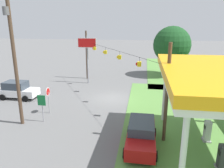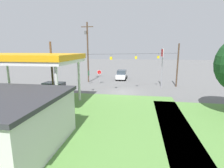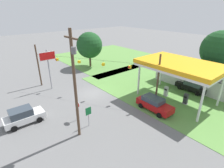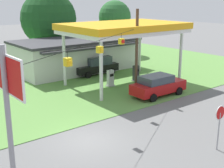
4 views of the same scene
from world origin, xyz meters
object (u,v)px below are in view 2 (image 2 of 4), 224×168
Objects in this scene: gas_station_canopy at (26,59)px; car_on_crossroad at (122,75)px; stop_sign_roadside at (99,74)px; stop_sign_overhead at (162,58)px; utility_pole_main at (88,50)px; car_at_pumps_front at (53,89)px; route_sign at (89,74)px; fuel_pump_near at (43,100)px; fuel_pump_far at (17,99)px.

car_on_crossroad is at bearing -113.71° from gas_station_canopy.
stop_sign_roadside is 0.38× the size of stop_sign_overhead.
car_on_crossroad is at bearing -146.71° from utility_pole_main.
car_at_pumps_front is 8.79m from route_sign.
utility_pole_main is at bearing 151.02° from stop_sign_roadside.
stop_sign_overhead reaches higher than stop_sign_roadside.
stop_sign_roadside is (-3.10, -13.26, 1.08)m from fuel_pump_near.
stop_sign_roadside reaches higher than car_on_crossroad.
fuel_pump_near is 15.56m from utility_pole_main.
fuel_pump_near is 19.61m from car_on_crossroad.
gas_station_canopy reaches higher than car_at_pumps_front.
utility_pole_main is at bearing -100.34° from car_at_pumps_front.
fuel_pump_far is 16.00m from utility_pole_main.
stop_sign_overhead is at bearing 169.64° from utility_pole_main.
utility_pole_main is (-2.23, -14.61, 0.86)m from gas_station_canopy.
fuel_pump_near is 0.24× the size of stop_sign_overhead.
gas_station_canopy reaches higher than route_sign.
stop_sign_overhead is 12.78m from route_sign.
stop_sign_overhead is at bearing 49.85° from car_on_crossroad.
car_on_crossroad is 0.67× the size of stop_sign_overhead.
stop_sign_roadside reaches higher than fuel_pump_far.
car_at_pumps_front is (-1.83, -4.65, 0.19)m from fuel_pump_far.
stop_sign_overhead is at bearing -138.16° from fuel_pump_near.
fuel_pump_near is at bearing -18.39° from car_on_crossroad.
stop_sign_overhead reaches higher than route_sign.
stop_sign_overhead reaches higher than fuel_pump_near.
utility_pole_main reaches higher than car_at_pumps_front.
car_at_pumps_front reaches higher than fuel_pump_near.
route_sign reaches higher than fuel_pump_far.
stop_sign_overhead is at bearing -143.97° from fuel_pump_far.
fuel_pump_far is 14.70m from stop_sign_roadside.
fuel_pump_far is at bearing -115.26° from stop_sign_roadside.
car_on_crossroad is at bearing 56.63° from stop_sign_roadside.
gas_station_canopy is 4.70m from fuel_pump_far.
gas_station_canopy is at bearing 77.66° from route_sign.
gas_station_canopy is 6.30m from car_at_pumps_front.
gas_station_canopy is at bearing 179.94° from fuel_pump_far.
stop_sign_overhead is (-14.99, -7.59, 3.82)m from car_at_pumps_front.
car_on_crossroad is at bearing -133.95° from route_sign.
car_on_crossroad is 1.81× the size of route_sign.
fuel_pump_far is 0.65× the size of route_sign.
utility_pole_main is (13.02, -2.38, 1.29)m from stop_sign_overhead.
car_at_pumps_front reaches higher than fuel_pump_far.
car_on_crossroad is (-7.87, -13.84, 0.04)m from car_at_pumps_front.
car_at_pumps_front is at bearing 78.77° from utility_pole_main.
stop_sign_overhead is at bearing 176.41° from route_sign.
gas_station_canopy reaches higher than stop_sign_roadside.
car_on_crossroad is at bearing -118.75° from car_at_pumps_front.
utility_pole_main is at bearing -98.66° from gas_station_canopy.
fuel_pump_far is (3.15, 0.00, 0.00)m from fuel_pump_near.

